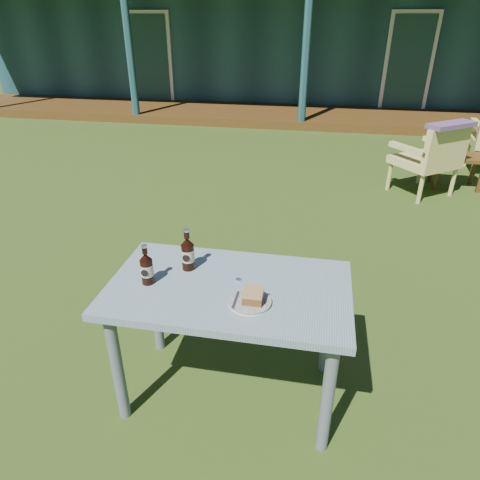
% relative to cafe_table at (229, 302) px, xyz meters
% --- Properties ---
extents(ground, '(80.00, 80.00, 0.00)m').
position_rel_cafe_table_xyz_m(ground, '(0.00, 1.60, -0.62)').
color(ground, '#334916').
extents(pavilion, '(15.80, 8.30, 3.45)m').
position_rel_cafe_table_xyz_m(pavilion, '(-0.00, 10.99, 0.99)').
color(pavilion, '#1A3F43').
rests_on(pavilion, ground).
extents(cafe_table, '(1.20, 0.70, 0.72)m').
position_rel_cafe_table_xyz_m(cafe_table, '(0.00, 0.00, 0.00)').
color(cafe_table, gray).
rests_on(cafe_table, ground).
extents(plate, '(0.20, 0.20, 0.01)m').
position_rel_cafe_table_xyz_m(plate, '(0.13, -0.12, 0.11)').
color(plate, silver).
rests_on(plate, cafe_table).
extents(cake_slice, '(0.09, 0.09, 0.06)m').
position_rel_cafe_table_xyz_m(cake_slice, '(0.14, -0.13, 0.15)').
color(cake_slice, '#54381B').
rests_on(cake_slice, plate).
extents(fork, '(0.01, 0.14, 0.00)m').
position_rel_cafe_table_xyz_m(fork, '(0.06, -0.13, 0.12)').
color(fork, silver).
rests_on(fork, plate).
extents(cola_bottle_near, '(0.07, 0.07, 0.23)m').
position_rel_cafe_table_xyz_m(cola_bottle_near, '(-0.24, 0.12, 0.19)').
color(cola_bottle_near, black).
rests_on(cola_bottle_near, cafe_table).
extents(cola_bottle_far, '(0.06, 0.07, 0.21)m').
position_rel_cafe_table_xyz_m(cola_bottle_far, '(-0.40, -0.05, 0.19)').
color(cola_bottle_far, black).
rests_on(cola_bottle_far, cafe_table).
extents(bottle_cap, '(0.03, 0.03, 0.01)m').
position_rel_cafe_table_xyz_m(bottle_cap, '(0.04, 0.06, 0.11)').
color(bottle_cap, silver).
rests_on(bottle_cap, cafe_table).
extents(armchair_left, '(0.85, 0.84, 0.84)m').
position_rel_cafe_table_xyz_m(armchair_left, '(1.65, 3.38, -0.15)').
color(armchair_left, '#C6BB63').
rests_on(armchair_left, ground).
extents(floral_throw, '(0.58, 0.51, 0.05)m').
position_rel_cafe_table_xyz_m(floral_throw, '(1.75, 3.24, 0.24)').
color(floral_throw, '#60446B').
rests_on(floral_throw, armchair_left).
extents(side_table, '(0.60, 0.40, 0.40)m').
position_rel_cafe_table_xyz_m(side_table, '(2.06, 3.73, -0.28)').
color(side_table, '#482D11').
rests_on(side_table, ground).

